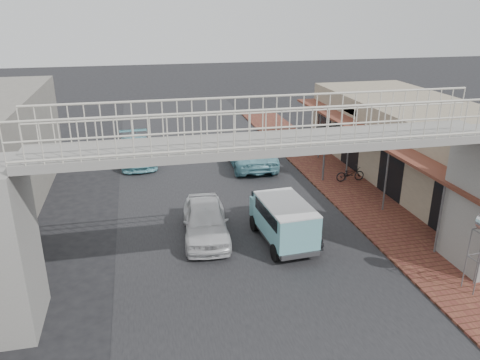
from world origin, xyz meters
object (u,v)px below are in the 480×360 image
angkot_curb (250,154)px  angkot_van (283,217)px  motorcycle_near (350,174)px  motorcycle_far (288,147)px  angkot_far (137,150)px  white_hatchback (205,220)px  dark_sedan (285,217)px  arrow_sign (339,133)px

angkot_curb → angkot_van: 9.70m
motorcycle_near → motorcycle_far: (-1.74, 5.37, 0.04)m
angkot_far → angkot_van: size_ratio=1.32×
white_hatchback → dark_sedan: white_hatchback is taller
dark_sedan → arrow_sign: arrow_sign is taller
motorcycle_near → motorcycle_far: size_ratio=1.04×
motorcycle_near → white_hatchback: bearing=118.8°
white_hatchback → arrow_sign: (7.87, 4.97, 1.89)m
angkot_van → motorcycle_near: angkot_van is taller
angkot_far → motorcycle_near: bearing=-32.0°
white_hatchback → motorcycle_near: white_hatchback is taller
angkot_far → angkot_van: 12.95m
angkot_curb → arrow_sign: arrow_sign is taller
angkot_van → white_hatchback: bearing=154.3°
angkot_curb → motorcycle_far: angkot_curb is taller
angkot_far → arrow_sign: (10.46, -5.57, 1.91)m
motorcycle_near → dark_sedan: bearing=133.9°
motorcycle_far → arrow_sign: bearing=176.3°
angkot_curb → angkot_van: bearing=85.7°
dark_sedan → motorcycle_far: 10.81m
arrow_sign → motorcycle_near: bearing=-41.0°
angkot_far → arrow_sign: size_ratio=1.60×
white_hatchback → angkot_van: 3.17m
dark_sedan → angkot_far: bearing=115.1°
motorcycle_far → motorcycle_near: bearing=-179.0°
motorcycle_near → motorcycle_far: 5.65m
angkot_van → motorcycle_near: size_ratio=2.45×
angkot_curb → arrow_sign: 5.62m
motorcycle_far → arrow_sign: size_ratio=0.47×
white_hatchback → angkot_van: size_ratio=1.16×
dark_sedan → motorcycle_near: 7.13m
white_hatchback → angkot_far: size_ratio=0.87×
white_hatchback → angkot_van: bearing=-17.0°
dark_sedan → angkot_van: 0.98m
angkot_curb → angkot_van: (-0.99, -9.64, 0.43)m
arrow_sign → motorcycle_far: bearing=100.3°
angkot_curb → angkot_van: size_ratio=1.37×
white_hatchback → angkot_curb: size_ratio=0.84×
angkot_van → arrow_sign: 8.03m
dark_sedan → angkot_van: (-0.34, -0.81, 0.44)m
angkot_far → angkot_van: angkot_van is taller
white_hatchback → angkot_van: angkot_van is taller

